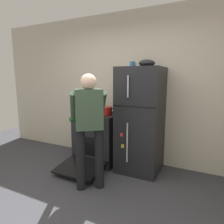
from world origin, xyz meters
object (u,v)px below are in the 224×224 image
refrigerator (141,120)px  mixing_bowl (147,63)px  stove_range (98,138)px  person_cook (89,122)px  red_pot (105,111)px  coffee_mug (132,64)px  pepper_mill (90,106)px

refrigerator → mixing_bowl: 0.92m
stove_range → mixing_bowl: 1.59m
refrigerator → person_cook: bearing=-118.1°
stove_range → mixing_bowl: bearing=1.2°
person_cook → mixing_bowl: bearing=57.9°
refrigerator → stove_range: 0.90m
red_pot → coffee_mug: bearing=12.1°
coffee_mug → pepper_mill: (-0.93, 0.15, -0.76)m
stove_range → refrigerator: bearing=1.3°
coffee_mug → stove_range: bearing=-173.8°
stove_range → coffee_mug: (0.63, 0.07, 1.32)m
pepper_mill → person_cook: bearing=-58.3°
stove_range → person_cook: person_cook is taller
red_pot → mixing_bowl: size_ratio=1.42×
stove_range → red_pot: 0.56m
person_cook → coffee_mug: coffee_mug is taller
refrigerator → person_cook: (-0.45, -0.85, 0.10)m
mixing_bowl → refrigerator: bearing=-179.8°
refrigerator → stove_range: refrigerator is taller
refrigerator → red_pot: bearing=-175.6°
stove_range → person_cook: (0.35, -0.83, 0.51)m
refrigerator → red_pot: (-0.64, -0.05, 0.12)m
coffee_mug → pepper_mill: bearing=170.8°
stove_range → red_pot: (0.16, -0.03, 0.53)m
pepper_mill → coffee_mug: bearing=-9.2°
red_pot → pepper_mill: size_ratio=2.12×
stove_range → pepper_mill: size_ratio=7.16×
person_cook → red_pot: (-0.19, 0.80, 0.02)m
person_cook → coffee_mug: (0.28, 0.90, 0.81)m
red_pot → pepper_mill: 0.52m
stove_range → mixing_bowl: size_ratio=4.80×
refrigerator → coffee_mug: (-0.18, 0.05, 0.90)m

